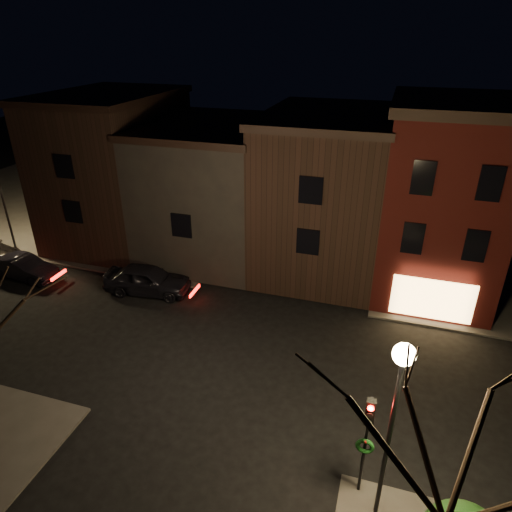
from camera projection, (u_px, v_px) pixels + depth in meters
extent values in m
plane|color=black|center=(248.00, 357.00, 21.17)|extent=(120.00, 120.00, 0.00)
cube|color=#2D2B28|center=(115.00, 187.00, 43.53)|extent=(30.00, 30.00, 0.12)
cube|color=#430E0C|center=(442.00, 204.00, 24.82)|extent=(6.00, 8.00, 10.00)
cube|color=black|center=(461.00, 103.00, 22.46)|extent=(6.50, 8.50, 0.50)
cube|color=#F6C16E|center=(432.00, 299.00, 23.04)|extent=(4.00, 0.12, 2.20)
cube|color=black|center=(325.00, 195.00, 27.64)|extent=(7.00, 10.00, 9.00)
cube|color=black|center=(331.00, 115.00, 25.52)|extent=(7.30, 10.30, 0.40)
cube|color=black|center=(215.00, 191.00, 29.80)|extent=(7.50, 10.00, 8.00)
cube|color=black|center=(212.00, 126.00, 27.91)|extent=(7.80, 10.30, 0.40)
cube|color=black|center=(117.00, 171.00, 31.40)|extent=(7.00, 10.00, 9.50)
cube|color=black|center=(106.00, 95.00, 29.17)|extent=(7.30, 10.30, 0.40)
cylinder|color=black|center=(388.00, 443.00, 12.99)|extent=(0.14, 0.14, 6.00)
sphere|color=#FFD18C|center=(404.00, 354.00, 11.56)|extent=(0.60, 0.60, 0.60)
cylinder|color=black|center=(5.00, 206.00, 30.12)|extent=(0.14, 0.14, 6.00)
cylinder|color=black|center=(365.00, 446.00, 14.12)|extent=(0.10, 0.10, 4.00)
cube|color=black|center=(370.00, 412.00, 13.24)|extent=(0.28, 0.22, 0.90)
cylinder|color=#FF0C07|center=(371.00, 408.00, 13.01)|extent=(0.18, 0.06, 0.18)
cylinder|color=black|center=(370.00, 415.00, 13.14)|extent=(0.18, 0.06, 0.18)
cylinder|color=black|center=(369.00, 422.00, 13.27)|extent=(0.18, 0.06, 0.18)
torus|color=#0C380F|center=(365.00, 446.00, 13.99)|extent=(0.58, 0.14, 0.58)
sphere|color=#990C0C|center=(366.00, 442.00, 13.88)|extent=(0.12, 0.12, 0.12)
imported|color=black|center=(147.00, 279.00, 26.02)|extent=(5.12, 2.57, 1.67)
imported|color=black|center=(24.00, 268.00, 27.57)|extent=(4.39, 1.83, 1.41)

